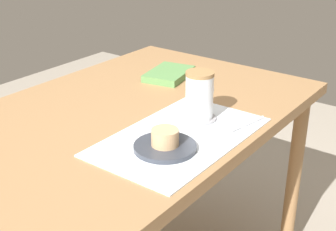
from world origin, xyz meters
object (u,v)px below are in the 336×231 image
object	(u,v)px
pastry	(165,137)
small_book	(169,74)
dining_table	(106,145)
coffee_mug	(200,95)
pastry_plate	(165,147)

from	to	relation	value
pastry	small_book	xyz separation A→B (m)	(0.43, 0.31, -0.02)
dining_table	pastry	size ratio (longest dim) A/B	20.18
small_book	pastry	bearing A→B (deg)	-155.72
dining_table	coffee_mug	world-z (taller)	coffee_mug
pastry	coffee_mug	distance (m)	0.21
pastry	small_book	bearing A→B (deg)	35.70
dining_table	coffee_mug	bearing A→B (deg)	-50.35
pastry	coffee_mug	world-z (taller)	coffee_mug
dining_table	pastry	distance (m)	0.26
pastry_plate	coffee_mug	size ratio (longest dim) A/B	1.17
pastry_plate	small_book	world-z (taller)	small_book
coffee_mug	dining_table	bearing A→B (deg)	129.65
pastry_plate	small_book	size ratio (longest dim) A/B	0.86
pastry	small_book	distance (m)	0.54
pastry_plate	coffee_mug	distance (m)	0.21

